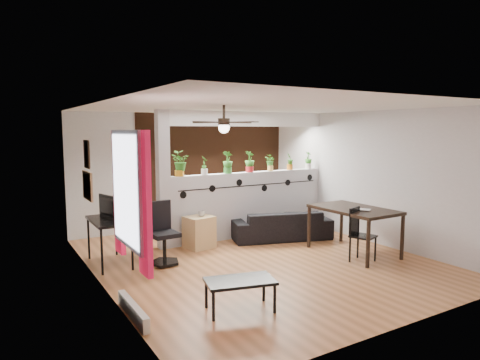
# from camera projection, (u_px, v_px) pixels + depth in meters

# --- Properties ---
(room_shell) EXTENTS (6.30, 7.10, 2.90)m
(room_shell) POSITION_uv_depth(u_px,v_px,m) (257.00, 185.00, 7.26)
(room_shell) COLOR #9A5D32
(room_shell) RESTS_ON ground
(partition_wall) EXTENTS (3.60, 0.18, 1.35)m
(partition_wall) POSITION_uv_depth(u_px,v_px,m) (250.00, 204.00, 9.01)
(partition_wall) COLOR #BCBCC1
(partition_wall) RESTS_ON ground
(ceiling_header) EXTENTS (3.60, 0.18, 0.30)m
(ceiling_header) POSITION_uv_depth(u_px,v_px,m) (250.00, 119.00, 8.81)
(ceiling_header) COLOR white
(ceiling_header) RESTS_ON room_shell
(pier_column) EXTENTS (0.22, 0.20, 2.60)m
(pier_column) POSITION_uv_depth(u_px,v_px,m) (163.00, 180.00, 7.97)
(pier_column) COLOR #BCBCC1
(pier_column) RESTS_ON ground
(brick_panel) EXTENTS (3.90, 0.05, 2.60)m
(brick_panel) POSITION_uv_depth(u_px,v_px,m) (217.00, 169.00, 10.19)
(brick_panel) COLOR brown
(brick_panel) RESTS_ON ground
(vine_decal) EXTENTS (3.31, 0.01, 0.30)m
(vine_decal) POSITION_uv_depth(u_px,v_px,m) (252.00, 185.00, 8.89)
(vine_decal) COLOR black
(vine_decal) RESTS_ON partition_wall
(window_assembly) EXTENTS (0.09, 1.30, 1.55)m
(window_assembly) POSITION_uv_depth(u_px,v_px,m) (128.00, 193.00, 4.90)
(window_assembly) COLOR white
(window_assembly) RESTS_ON room_shell
(baseboard_heater) EXTENTS (0.08, 1.00, 0.18)m
(baseboard_heater) POSITION_uv_depth(u_px,v_px,m) (133.00, 311.00, 5.08)
(baseboard_heater) COLOR silver
(baseboard_heater) RESTS_ON ground
(corkboard) EXTENTS (0.03, 0.60, 0.45)m
(corkboard) POSITION_uv_depth(u_px,v_px,m) (88.00, 186.00, 6.74)
(corkboard) COLOR #99704A
(corkboard) RESTS_ON room_shell
(framed_art) EXTENTS (0.03, 0.34, 0.44)m
(framed_art) POSITION_uv_depth(u_px,v_px,m) (87.00, 154.00, 6.64)
(framed_art) COLOR #8C7259
(framed_art) RESTS_ON room_shell
(ceiling_fan) EXTENTS (1.19, 1.19, 0.43)m
(ceiling_fan) POSITION_uv_depth(u_px,v_px,m) (224.00, 124.00, 6.47)
(ceiling_fan) COLOR black
(ceiling_fan) RESTS_ON room_shell
(potted_plant_0) EXTENTS (0.33, 0.32, 0.48)m
(potted_plant_0) POSITION_uv_depth(u_px,v_px,m) (179.00, 163.00, 8.10)
(potted_plant_0) COLOR orange
(potted_plant_0) RESTS_ON partition_wall
(potted_plant_1) EXTENTS (0.17, 0.20, 0.38)m
(potted_plant_1) POSITION_uv_depth(u_px,v_px,m) (204.00, 165.00, 8.37)
(potted_plant_1) COLOR white
(potted_plant_1) RESTS_ON partition_wall
(potted_plant_2) EXTENTS (0.29, 0.30, 0.46)m
(potted_plant_2) POSITION_uv_depth(u_px,v_px,m) (228.00, 162.00, 8.64)
(potted_plant_2) COLOR #338831
(potted_plant_2) RESTS_ON partition_wall
(potted_plant_3) EXTENTS (0.25, 0.28, 0.45)m
(potted_plant_3) POSITION_uv_depth(u_px,v_px,m) (250.00, 161.00, 8.91)
(potted_plant_3) COLOR red
(potted_plant_3) RESTS_ON partition_wall
(potted_plant_4) EXTENTS (0.16, 0.19, 0.36)m
(potted_plant_4) POSITION_uv_depth(u_px,v_px,m) (270.00, 162.00, 9.18)
(potted_plant_4) COLOR #E0AD4F
(potted_plant_4) RESTS_ON partition_wall
(potted_plant_5) EXTENTS (0.23, 0.21, 0.38)m
(potted_plant_5) POSITION_uv_depth(u_px,v_px,m) (290.00, 161.00, 9.45)
(potted_plant_5) COLOR #CA6F17
(potted_plant_5) RESTS_ON partition_wall
(potted_plant_6) EXTENTS (0.19, 0.22, 0.39)m
(potted_plant_6) POSITION_uv_depth(u_px,v_px,m) (308.00, 159.00, 9.72)
(potted_plant_6) COLOR white
(potted_plant_6) RESTS_ON partition_wall
(sofa) EXTENTS (2.05, 1.29, 0.56)m
(sofa) POSITION_uv_depth(u_px,v_px,m) (281.00, 225.00, 8.78)
(sofa) COLOR black
(sofa) RESTS_ON ground
(cube_shelf) EXTENTS (0.57, 0.52, 0.61)m
(cube_shelf) POSITION_uv_depth(u_px,v_px,m) (199.00, 232.00, 8.08)
(cube_shelf) COLOR tan
(cube_shelf) RESTS_ON ground
(cup) EXTENTS (0.13, 0.13, 0.11)m
(cup) POSITION_uv_depth(u_px,v_px,m) (201.00, 213.00, 8.07)
(cup) COLOR gray
(cup) RESTS_ON cube_shelf
(computer_desk) EXTENTS (0.56, 1.06, 0.76)m
(computer_desk) POSITION_uv_depth(u_px,v_px,m) (109.00, 224.00, 7.04)
(computer_desk) COLOR black
(computer_desk) RESTS_ON ground
(monitor) EXTENTS (0.36, 0.16, 0.20)m
(monitor) POSITION_uv_depth(u_px,v_px,m) (106.00, 212.00, 7.15)
(monitor) COLOR black
(monitor) RESTS_ON computer_desk
(office_chair) EXTENTS (0.53, 0.53, 1.03)m
(office_chair) POSITION_uv_depth(u_px,v_px,m) (163.00, 237.00, 7.10)
(office_chair) COLOR black
(office_chair) RESTS_ON ground
(dining_table) EXTENTS (0.94, 1.53, 0.83)m
(dining_table) POSITION_uv_depth(u_px,v_px,m) (354.00, 213.00, 7.68)
(dining_table) COLOR black
(dining_table) RESTS_ON ground
(book) EXTENTS (0.27, 0.28, 0.02)m
(book) POSITION_uv_depth(u_px,v_px,m) (363.00, 211.00, 7.36)
(book) COLOR gray
(book) RESTS_ON dining_table
(folding_chair) EXTENTS (0.47, 0.47, 0.92)m
(folding_chair) POSITION_uv_depth(u_px,v_px,m) (359.00, 230.00, 7.25)
(folding_chair) COLOR black
(folding_chair) RESTS_ON ground
(coffee_table) EXTENTS (0.93, 0.66, 0.39)m
(coffee_table) POSITION_uv_depth(u_px,v_px,m) (240.00, 283.00, 5.26)
(coffee_table) COLOR black
(coffee_table) RESTS_ON ground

